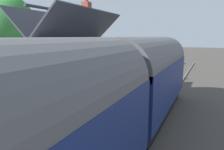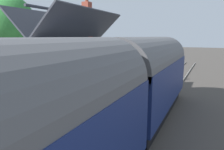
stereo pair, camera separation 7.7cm
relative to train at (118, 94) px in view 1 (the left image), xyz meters
name	(u,v)px [view 1 (the left image)]	position (x,y,z in m)	size (l,w,h in m)	color
ground_plane	(130,113)	(3.71, 0.90, -2.21)	(160.00, 160.00, 0.00)	#423D38
platform	(77,97)	(3.71, 4.55, -1.72)	(32.00, 5.30, 0.99)	gray
platform_edge_coping	(111,94)	(3.71, 2.08, -1.22)	(32.00, 0.36, 0.02)	beige
rail_near	(158,117)	(3.71, -0.72, -2.14)	(52.00, 0.08, 0.14)	gray
rail_far	(133,113)	(3.71, 0.72, -2.14)	(52.00, 0.08, 0.14)	gray
train	(118,94)	(0.00, 0.00, 0.00)	(17.32, 2.73, 4.32)	black
station_building	(72,60)	(4.76, 5.60, 0.50)	(7.45, 4.04, 6.23)	white
bench_near_building	(137,64)	(14.07, 3.98, -0.75)	(1.42, 0.49, 0.88)	brown
planter_edge_far	(126,64)	(14.66, 5.52, -0.96)	(0.74, 0.32, 0.55)	teal
planter_corner_building	(112,82)	(4.72, 2.54, -0.75)	(0.50, 0.50, 0.85)	gray
lamp_post_platform	(144,48)	(11.62, 2.55, 1.08)	(0.32, 0.50, 3.25)	black
station_sign_board	(53,91)	(-0.66, 2.55, -0.04)	(0.96, 0.06, 1.57)	black
tree_distant	(82,28)	(17.75, 13.33, 3.24)	(3.69, 3.24, 7.56)	#4C3828
tree_far_left	(11,23)	(8.77, 16.28, 3.53)	(4.97, 4.77, 8.54)	#4C3828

